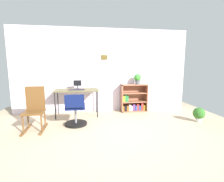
{
  "coord_description": "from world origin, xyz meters",
  "views": [
    {
      "loc": [
        -0.55,
        -2.93,
        1.4
      ],
      "look_at": [
        0.12,
        1.19,
        0.75
      ],
      "focal_mm": 27.19,
      "sensor_mm": 36.0,
      "label": 1
    }
  ],
  "objects_px": {
    "office_chair": "(75,112)",
    "desk": "(77,92)",
    "keyboard": "(77,90)",
    "monitor": "(78,85)",
    "rocking_chair": "(35,108)",
    "potted_plant_on_shelf": "(138,78)",
    "potted_plant_floor": "(199,114)",
    "bookshelf_low": "(133,99)"
  },
  "relations": [
    {
      "from": "bookshelf_low",
      "to": "desk",
      "type": "bearing_deg",
      "value": -172.44
    },
    {
      "from": "keyboard",
      "to": "bookshelf_low",
      "type": "relative_size",
      "value": 0.5
    },
    {
      "from": "rocking_chair",
      "to": "potted_plant_floor",
      "type": "distance_m",
      "value": 3.86
    },
    {
      "from": "potted_plant_on_shelf",
      "to": "desk",
      "type": "bearing_deg",
      "value": -174.53
    },
    {
      "from": "desk",
      "to": "potted_plant_floor",
      "type": "height_order",
      "value": "desk"
    },
    {
      "from": "monitor",
      "to": "keyboard",
      "type": "xyz_separation_m",
      "value": [
        -0.02,
        -0.16,
        -0.11
      ]
    },
    {
      "from": "desk",
      "to": "potted_plant_on_shelf",
      "type": "relative_size",
      "value": 3.77
    },
    {
      "from": "monitor",
      "to": "keyboard",
      "type": "distance_m",
      "value": 0.2
    },
    {
      "from": "monitor",
      "to": "office_chair",
      "type": "relative_size",
      "value": 0.32
    },
    {
      "from": "desk",
      "to": "keyboard",
      "type": "relative_size",
      "value": 2.81
    },
    {
      "from": "keyboard",
      "to": "potted_plant_on_shelf",
      "type": "xyz_separation_m",
      "value": [
        1.77,
        0.27,
        0.26
      ]
    },
    {
      "from": "office_chair",
      "to": "potted_plant_on_shelf",
      "type": "bearing_deg",
      "value": 28.34
    },
    {
      "from": "monitor",
      "to": "office_chair",
      "type": "bearing_deg",
      "value": -92.17
    },
    {
      "from": "desk",
      "to": "monitor",
      "type": "height_order",
      "value": "monitor"
    },
    {
      "from": "potted_plant_on_shelf",
      "to": "office_chair",
      "type": "bearing_deg",
      "value": -151.66
    },
    {
      "from": "keyboard",
      "to": "bookshelf_low",
      "type": "height_order",
      "value": "bookshelf_low"
    },
    {
      "from": "rocking_chair",
      "to": "potted_plant_on_shelf",
      "type": "height_order",
      "value": "potted_plant_on_shelf"
    },
    {
      "from": "rocking_chair",
      "to": "bookshelf_low",
      "type": "relative_size",
      "value": 1.13
    },
    {
      "from": "monitor",
      "to": "rocking_chair",
      "type": "height_order",
      "value": "monitor"
    },
    {
      "from": "monitor",
      "to": "office_chair",
      "type": "height_order",
      "value": "monitor"
    },
    {
      "from": "bookshelf_low",
      "to": "potted_plant_floor",
      "type": "xyz_separation_m",
      "value": [
        1.32,
        -1.24,
        -0.16
      ]
    },
    {
      "from": "potted_plant_on_shelf",
      "to": "monitor",
      "type": "bearing_deg",
      "value": -176.65
    },
    {
      "from": "rocking_chair",
      "to": "office_chair",
      "type": "bearing_deg",
      "value": 4.98
    },
    {
      "from": "desk",
      "to": "office_chair",
      "type": "distance_m",
      "value": 0.87
    },
    {
      "from": "potted_plant_on_shelf",
      "to": "potted_plant_floor",
      "type": "xyz_separation_m",
      "value": [
        1.21,
        -1.19,
        -0.8
      ]
    },
    {
      "from": "monitor",
      "to": "potted_plant_on_shelf",
      "type": "xyz_separation_m",
      "value": [
        1.75,
        0.1,
        0.15
      ]
    },
    {
      "from": "monitor",
      "to": "potted_plant_floor",
      "type": "distance_m",
      "value": 3.22
    },
    {
      "from": "desk",
      "to": "monitor",
      "type": "xyz_separation_m",
      "value": [
        0.03,
        0.07,
        0.17
      ]
    },
    {
      "from": "office_chair",
      "to": "potted_plant_on_shelf",
      "type": "height_order",
      "value": "potted_plant_on_shelf"
    },
    {
      "from": "rocking_chair",
      "to": "bookshelf_low",
      "type": "distance_m",
      "value": 2.76
    },
    {
      "from": "keyboard",
      "to": "potted_plant_on_shelf",
      "type": "height_order",
      "value": "potted_plant_on_shelf"
    },
    {
      "from": "office_chair",
      "to": "potted_plant_on_shelf",
      "type": "relative_size",
      "value": 2.46
    },
    {
      "from": "rocking_chair",
      "to": "keyboard",
      "type": "bearing_deg",
      "value": 41.63
    },
    {
      "from": "rocking_chair",
      "to": "potted_plant_on_shelf",
      "type": "xyz_separation_m",
      "value": [
        2.64,
        1.04,
        0.53
      ]
    },
    {
      "from": "monitor",
      "to": "bookshelf_low",
      "type": "distance_m",
      "value": 1.72
    },
    {
      "from": "bookshelf_low",
      "to": "potted_plant_floor",
      "type": "bearing_deg",
      "value": -43.11
    },
    {
      "from": "office_chair",
      "to": "rocking_chair",
      "type": "height_order",
      "value": "rocking_chair"
    },
    {
      "from": "monitor",
      "to": "potted_plant_on_shelf",
      "type": "height_order",
      "value": "potted_plant_on_shelf"
    },
    {
      "from": "potted_plant_on_shelf",
      "to": "potted_plant_floor",
      "type": "bearing_deg",
      "value": -44.47
    },
    {
      "from": "keyboard",
      "to": "bookshelf_low",
      "type": "distance_m",
      "value": 1.73
    },
    {
      "from": "office_chair",
      "to": "desk",
      "type": "bearing_deg",
      "value": 89.5
    },
    {
      "from": "monitor",
      "to": "rocking_chair",
      "type": "bearing_deg",
      "value": -133.58
    }
  ]
}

